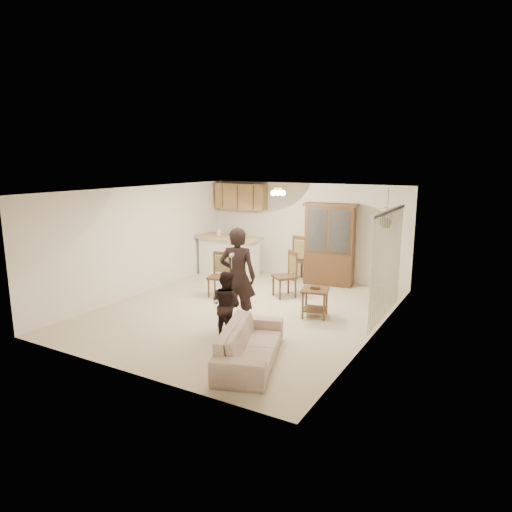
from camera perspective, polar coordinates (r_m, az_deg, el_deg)
The scene contains 23 objects.
floor at distance 9.59m, azimuth -1.73°, elevation -6.84°, with size 6.50×6.50×0.00m, color beige.
ceiling at distance 9.10m, azimuth -1.83°, elevation 8.23°, with size 5.50×6.50×0.02m, color white.
wall_back at distance 12.11m, azimuth 6.27°, elevation 3.13°, with size 5.50×0.02×2.50m, color silver.
wall_front at distance 6.79m, azimuth -16.28°, elevation -4.24°, with size 5.50×0.02×2.50m, color silver.
wall_left at distance 10.93m, azimuth -14.18°, elevation 1.89°, with size 0.02×6.50×2.50m, color silver.
wall_right at distance 8.20m, azimuth 14.84°, elevation -1.40°, with size 0.02×6.50×2.50m, color silver.
breakfast_bar at distance 12.33m, azimuth -3.40°, elevation -0.21°, with size 1.60×0.55×1.00m, color silver.
bar_top at distance 12.23m, azimuth -3.43°, elevation 2.32°, with size 1.75×0.70×0.08m, color tan.
upper_cabinets at distance 12.73m, azimuth -1.90°, elevation 7.47°, with size 1.50×0.34×0.70m, color olive.
vertical_blinds at distance 9.10m, azimuth 16.03°, elevation -1.15°, with size 0.06×2.30×2.10m, color silver, non-canonical shape.
ceiling_fixture at distance 10.06m, azimuth 2.76°, elevation 8.00°, with size 0.36×0.36×0.20m, color #FEE2BF, non-canonical shape.
hanging_plant at distance 10.51m, azimuth 16.07°, elevation 4.71°, with size 0.43×0.37×0.48m, color #224E1F.
plant_cord at distance 10.47m, azimuth 16.17°, elevation 6.47°, with size 0.01×0.01×0.65m, color black.
sofa at distance 7.16m, azimuth -0.71°, elevation -10.37°, with size 1.87×0.73×0.73m, color beige.
adult at distance 8.55m, azimuth -2.31°, elevation -2.89°, with size 0.66×0.43×1.80m, color black.
child at distance 7.99m, azimuth -3.76°, elevation -5.65°, with size 0.66×0.51×1.35m, color black.
china_hutch at distance 11.52m, azimuth 9.20°, elevation 1.38°, with size 1.35×0.67×2.04m.
side_table at distance 9.22m, azimuth 7.37°, elevation -5.76°, with size 0.63×0.63×0.64m.
chair_bar at distance 10.56m, azimuth -4.64°, elevation -3.50°, with size 0.53×0.53×1.01m.
chair_hutch_left at distance 10.49m, azimuth 3.56°, elevation -3.52°, with size 0.66×0.66×1.05m.
chair_hutch_right at distance 11.94m, azimuth 6.13°, elevation -1.46°, with size 0.57×0.57×1.19m.
controller_adult at distance 8.01m, azimuth -3.08°, elevation 0.09°, with size 0.05×0.16×0.05m, color white.
controller_child at distance 7.76m, azimuth -5.07°, elevation -5.68°, with size 0.03×0.10×0.03m, color white.
Camera 1 is at (4.75, -7.74, 3.08)m, focal length 32.00 mm.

